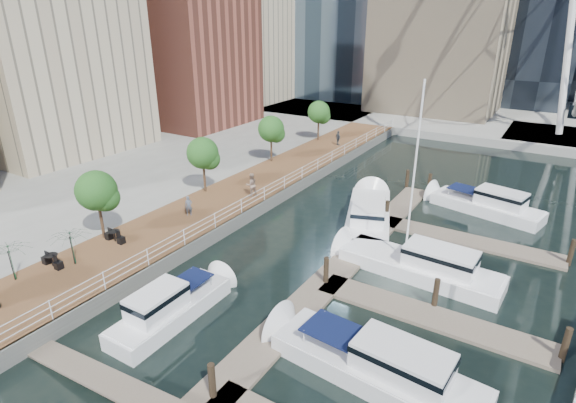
% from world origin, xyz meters
% --- Properties ---
extents(ground, '(520.00, 520.00, 0.00)m').
position_xyz_m(ground, '(0.00, 0.00, 0.00)').
color(ground, black).
rests_on(ground, ground).
extents(boardwalk, '(6.00, 60.00, 1.00)m').
position_xyz_m(boardwalk, '(-9.00, 15.00, 0.50)').
color(boardwalk, brown).
rests_on(boardwalk, ground).
extents(seawall, '(0.25, 60.00, 1.00)m').
position_xyz_m(seawall, '(-6.00, 15.00, 0.50)').
color(seawall, '#595954').
rests_on(seawall, ground).
extents(land_inland, '(48.00, 90.00, 1.00)m').
position_xyz_m(land_inland, '(-36.00, 15.00, 0.50)').
color(land_inland, gray).
rests_on(land_inland, ground).
extents(land_far, '(200.00, 114.00, 1.00)m').
position_xyz_m(land_far, '(0.00, 102.00, 0.50)').
color(land_far, gray).
rests_on(land_far, ground).
extents(pier, '(14.00, 12.00, 1.00)m').
position_xyz_m(pier, '(14.00, 52.00, 0.50)').
color(pier, gray).
rests_on(pier, ground).
extents(railing, '(0.10, 60.00, 1.05)m').
position_xyz_m(railing, '(-6.10, 15.00, 1.52)').
color(railing, white).
rests_on(railing, boardwalk).
extents(floating_docks, '(16.00, 34.00, 2.60)m').
position_xyz_m(floating_docks, '(7.97, 9.98, 0.49)').
color(floating_docks, '#6D6051').
rests_on(floating_docks, ground).
extents(midrise_condos, '(19.00, 67.00, 28.00)m').
position_xyz_m(midrise_condos, '(-33.57, 26.82, 13.42)').
color(midrise_condos, '#BCAD8E').
rests_on(midrise_condos, ground).
extents(street_trees, '(2.60, 42.60, 4.60)m').
position_xyz_m(street_trees, '(-11.40, 14.00, 4.29)').
color(street_trees, '#3F2B1C').
rests_on(street_trees, ground).
extents(cafe_tables, '(2.50, 13.70, 0.74)m').
position_xyz_m(cafe_tables, '(-10.40, -2.00, 1.37)').
color(cafe_tables, black).
rests_on(cafe_tables, ground).
extents(yacht_foreground, '(10.38, 3.58, 2.15)m').
position_xyz_m(yacht_foreground, '(8.17, 2.57, 0.00)').
color(yacht_foreground, silver).
rests_on(yacht_foreground, ground).
extents(pedestrian_near, '(0.63, 0.62, 1.47)m').
position_xyz_m(pedestrian_near, '(-9.12, 9.64, 1.74)').
color(pedestrian_near, '#525C6E').
rests_on(pedestrian_near, boardwalk).
extents(pedestrian_mid, '(1.14, 1.20, 1.96)m').
position_xyz_m(pedestrian_mid, '(-7.43, 15.12, 1.98)').
color(pedestrian_mid, gray).
rests_on(pedestrian_mid, boardwalk).
extents(pedestrian_far, '(1.01, 0.87, 1.63)m').
position_xyz_m(pedestrian_far, '(-8.36, 33.08, 1.82)').
color(pedestrian_far, '#383F46').
rests_on(pedestrian_far, boardwalk).
extents(moored_yachts, '(23.12, 32.98, 11.50)m').
position_xyz_m(moored_yachts, '(7.51, 11.46, 0.00)').
color(moored_yachts, white).
rests_on(moored_yachts, ground).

